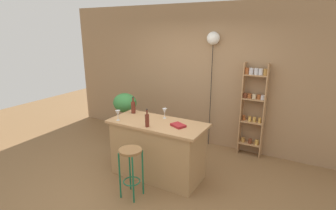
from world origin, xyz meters
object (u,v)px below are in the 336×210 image
object	(u,v)px
bottle_wine_red	(133,107)
plant_stool	(126,135)
bar_stool	(131,162)
wine_glass_left	(164,111)
wine_glass_center	(118,113)
cookbook	(178,125)
pendant_globe_light	(213,39)
spice_shelf	(253,106)
potted_plant	(125,106)
bottle_vinegar	(147,120)

from	to	relation	value
bottle_wine_red	plant_stool	bearing A→B (deg)	138.47
bar_stool	wine_glass_left	xyz separation A→B (m)	(0.03, 0.89, 0.50)
bottle_wine_red	wine_glass_center	distance (m)	0.42
wine_glass_left	cookbook	bearing A→B (deg)	-32.11
wine_glass_left	pendant_globe_light	size ratio (longest dim) A/B	0.07
spice_shelf	wine_glass_center	bearing A→B (deg)	-135.01
bar_stool	plant_stool	bearing A→B (deg)	130.34
plant_stool	potted_plant	size ratio (longest dim) A/B	0.48
wine_glass_center	cookbook	size ratio (longest dim) A/B	0.78
bottle_wine_red	pendant_globe_light	world-z (taller)	pendant_globe_light
spice_shelf	cookbook	size ratio (longest dim) A/B	8.33
potted_plant	cookbook	distance (m)	1.77
bar_stool	spice_shelf	bearing A→B (deg)	61.72
wine_glass_left	bottle_wine_red	bearing A→B (deg)	-177.16
spice_shelf	potted_plant	world-z (taller)	spice_shelf
spice_shelf	pendant_globe_light	xyz separation A→B (m)	(-0.84, 0.05, 1.17)
potted_plant	bottle_vinegar	xyz separation A→B (m)	(1.20, -0.99, 0.22)
pendant_globe_light	wine_glass_center	bearing A→B (deg)	-116.58
potted_plant	bottle_wine_red	size ratio (longest dim) A/B	2.55
plant_stool	bottle_wine_red	distance (m)	1.19
potted_plant	plant_stool	bearing A→B (deg)	0.00
bottle_vinegar	spice_shelf	bearing A→B (deg)	56.11
bar_stool	pendant_globe_light	world-z (taller)	pendant_globe_light
plant_stool	cookbook	size ratio (longest dim) A/B	1.67
bar_stool	plant_stool	world-z (taller)	bar_stool
wine_glass_left	spice_shelf	bearing A→B (deg)	48.19
bottle_vinegar	wine_glass_center	world-z (taller)	bottle_vinegar
bar_stool	bottle_wine_red	size ratio (longest dim) A/B	2.56
potted_plant	bottle_wine_red	bearing A→B (deg)	-41.53
potted_plant	wine_glass_left	bearing A→B (deg)	-23.11
plant_stool	bar_stool	bearing A→B (deg)	-49.66
bar_stool	bottle_vinegar	distance (m)	0.65
potted_plant	cookbook	world-z (taller)	potted_plant
wine_glass_left	wine_glass_center	distance (m)	0.74
wine_glass_center	pendant_globe_light	bearing A→B (deg)	63.42
plant_stool	wine_glass_left	bearing A→B (deg)	-23.11
wine_glass_left	bar_stool	bearing A→B (deg)	-91.74
cookbook	pendant_globe_light	size ratio (longest dim) A/B	0.09
bottle_wine_red	cookbook	size ratio (longest dim) A/B	1.36
plant_stool	potted_plant	distance (m)	0.63
bar_stool	plant_stool	xyz separation A→B (m)	(-1.20, 1.41, -0.36)
bar_stool	potted_plant	size ratio (longest dim) A/B	1.00
potted_plant	wine_glass_center	world-z (taller)	wine_glass_center
plant_stool	bottle_wine_red	xyz separation A→B (m)	(0.63, -0.55, 0.85)
bar_stool	bottle_wine_red	xyz separation A→B (m)	(-0.58, 0.86, 0.49)
cookbook	pendant_globe_light	xyz separation A→B (m)	(-0.07, 1.55, 1.19)
spice_shelf	wine_glass_center	distance (m)	2.44
cookbook	wine_glass_center	bearing A→B (deg)	-142.96
plant_stool	cookbook	world-z (taller)	cookbook
wine_glass_left	plant_stool	bearing A→B (deg)	156.89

